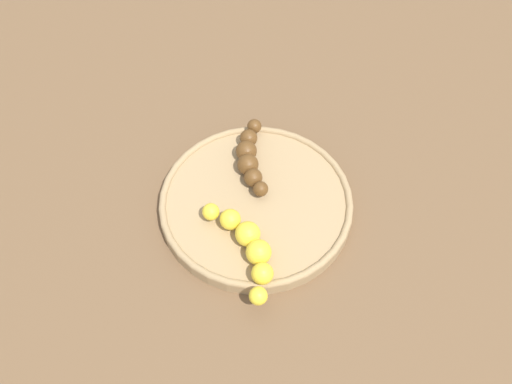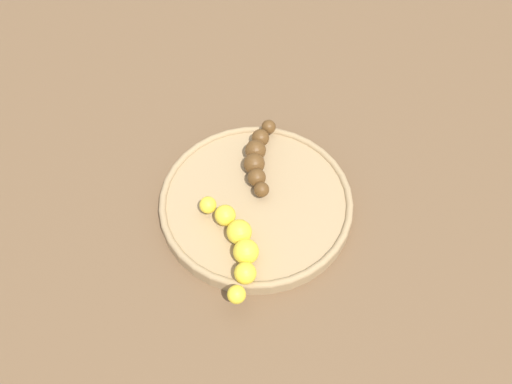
# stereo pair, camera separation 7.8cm
# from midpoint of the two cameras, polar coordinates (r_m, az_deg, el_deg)

# --- Properties ---
(ground_plane) EXTENTS (2.40, 2.40, 0.00)m
(ground_plane) POSITION_cam_midpoint_polar(r_m,az_deg,el_deg) (0.81, -2.75, -1.75)
(ground_plane) COLOR brown
(fruit_bowl) EXTENTS (0.27, 0.27, 0.02)m
(fruit_bowl) POSITION_cam_midpoint_polar(r_m,az_deg,el_deg) (0.80, -2.78, -1.26)
(fruit_bowl) COLOR #A08259
(fruit_bowl) RESTS_ON ground_plane
(banana_overripe) EXTENTS (0.11, 0.10, 0.03)m
(banana_overripe) POSITION_cam_midpoint_polar(r_m,az_deg,el_deg) (0.82, -3.30, 3.27)
(banana_overripe) COLOR #593819
(banana_overripe) RESTS_ON fruit_bowl
(banana_yellow) EXTENTS (0.09, 0.15, 0.03)m
(banana_yellow) POSITION_cam_midpoint_polar(r_m,az_deg,el_deg) (0.73, -3.87, -5.55)
(banana_yellow) COLOR yellow
(banana_yellow) RESTS_ON fruit_bowl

